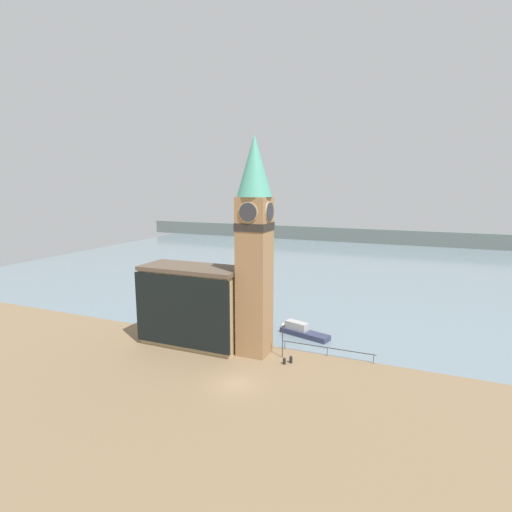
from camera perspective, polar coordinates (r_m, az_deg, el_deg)
The scene contains 10 objects.
ground_plane at distance 42.76m, azimuth -2.86°, elevation -17.75°, with size 160.00×160.00×0.00m, color #846B4C.
water at distance 107.71m, azimuth 13.43°, elevation -0.93°, with size 160.00×120.00×0.00m.
far_shoreline at distance 146.54m, azimuth 16.01°, elevation 2.78°, with size 180.00×3.00×5.00m.
pier_railing at distance 49.09m, azimuth 10.16°, elevation -12.86°, with size 11.19×0.08×1.09m.
clock_tower at distance 45.92m, azimuth -0.21°, elevation 2.12°, with size 4.00×4.00×25.55m.
pier_building at distance 51.20m, azimuth -9.09°, elevation -6.99°, with size 13.00×5.68×10.06m.
boat_near at distance 54.95m, azimuth 6.62°, elevation -10.61°, with size 7.20×3.69×1.73m.
mooring_bollard_near at distance 46.69m, azimuth 4.07°, elevation -14.69°, with size 0.35×0.35×0.78m.
mooring_bollard_far at distance 47.03m, azimuth 5.01°, elevation -14.46°, with size 0.37×0.37×0.85m.
lamp_post at distance 47.42m, azimuth 3.82°, elevation -11.03°, with size 0.32×0.32×4.19m.
Camera 1 is at (16.38, -34.12, 19.89)m, focal length 28.00 mm.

